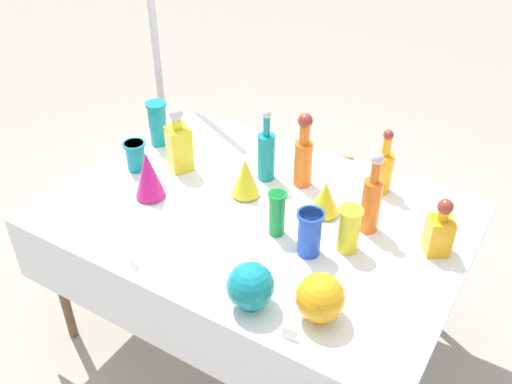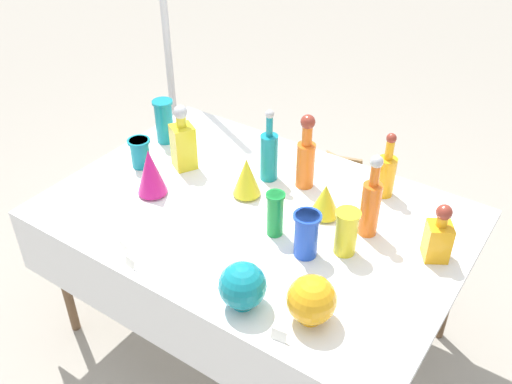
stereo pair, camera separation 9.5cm
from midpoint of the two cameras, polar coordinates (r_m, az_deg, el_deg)
ground_plane at (r=2.95m, az=0.95°, el=-13.76°), size 40.00×40.00×0.00m
display_table at (r=2.44m, az=0.64°, el=-3.37°), size 1.74×1.19×0.76m
tall_bottle_0 at (r=2.52m, az=6.09°, el=3.52°), size 0.08×0.08×0.36m
tall_bottle_1 at (r=2.57m, az=2.38°, el=3.80°), size 0.08×0.08×0.35m
tall_bottle_2 at (r=2.54m, az=13.93°, el=1.89°), size 0.08×0.08×0.31m
tall_bottle_3 at (r=2.28m, az=12.58°, el=-1.12°), size 0.08×0.08×0.36m
square_decanter_0 at (r=2.26m, az=18.94°, el=-4.25°), size 0.12×0.12×0.25m
square_decanter_1 at (r=2.66m, az=-6.29°, el=4.98°), size 0.13×0.13×0.32m
slender_vase_0 at (r=2.89m, az=-8.24°, el=7.12°), size 0.10×0.10×0.22m
slender_vase_1 at (r=2.25m, az=3.15°, el=-2.10°), size 0.08×0.08×0.19m
slender_vase_2 at (r=2.16m, az=6.32°, el=-4.16°), size 0.11×0.11×0.19m
slender_vase_3 at (r=2.72m, az=-10.54°, el=3.97°), size 0.11×0.11×0.14m
slender_vase_4 at (r=2.20m, az=10.26°, el=-3.88°), size 0.10×0.10×0.19m
fluted_vase_0 at (r=2.38m, az=8.08°, el=-0.81°), size 0.13×0.13×0.15m
fluted_vase_1 at (r=2.47m, az=0.16°, el=1.51°), size 0.12×0.12×0.19m
fluted_vase_2 at (r=2.50m, az=-9.44°, el=1.99°), size 0.13×0.13×0.22m
round_bowl_0 at (r=1.93m, az=7.01°, el=-10.68°), size 0.17×0.17×0.18m
round_bowl_1 at (r=1.96m, az=0.05°, el=-9.37°), size 0.17×0.17×0.18m
price_tag_left at (r=2.19m, az=-11.22°, el=-6.98°), size 0.05×0.02×0.04m
price_tag_center at (r=2.26m, az=-11.88°, el=-5.51°), size 0.06×0.03×0.04m
price_tag_right at (r=1.91m, az=3.78°, el=-14.12°), size 0.05×0.02×0.04m
cardboard_box_behind_left at (r=3.64m, az=7.25°, el=0.12°), size 0.53×0.49×0.37m
cardboard_box_behind_right at (r=3.62m, az=10.16°, el=-0.70°), size 0.61×0.42×0.34m
canopy_pole at (r=3.53m, az=-8.17°, el=15.41°), size 0.18×0.18×2.62m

